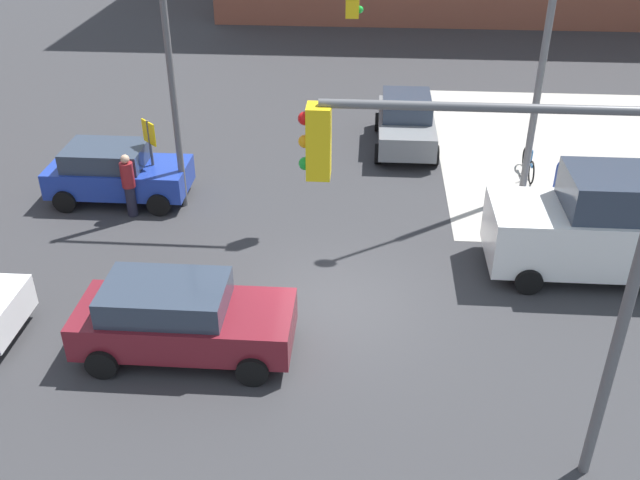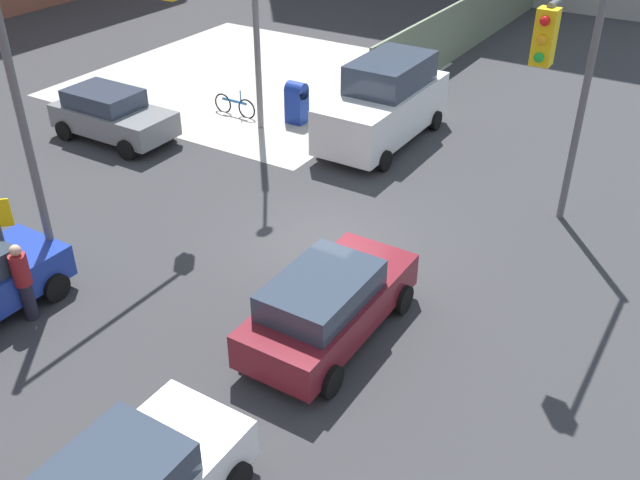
# 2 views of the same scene
# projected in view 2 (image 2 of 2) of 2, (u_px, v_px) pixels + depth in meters

# --- Properties ---
(ground_plane) EXTENTS (120.00, 120.00, 0.00)m
(ground_plane) POSITION_uv_depth(u_px,v_px,m) (326.00, 245.00, 17.68)
(ground_plane) COLOR #333335
(sidewalk_corner) EXTENTS (12.00, 12.00, 0.01)m
(sidewalk_corner) POSITION_uv_depth(u_px,v_px,m) (252.00, 78.00, 28.22)
(sidewalk_corner) COLOR #ADA89E
(sidewalk_corner) RESTS_ON ground
(construction_fence) EXTENTS (19.17, 0.12, 2.40)m
(construction_fence) POSITION_uv_depth(u_px,v_px,m) (475.00, 20.00, 31.16)
(construction_fence) COLOR slate
(construction_fence) RESTS_ON ground
(traffic_signal_nw_corner) EXTENTS (5.02, 0.36, 6.50)m
(traffic_signal_nw_corner) POSITION_uv_depth(u_px,v_px,m) (88.00, 61.00, 15.40)
(traffic_signal_nw_corner) COLOR #59595B
(traffic_signal_nw_corner) RESTS_ON ground
(traffic_signal_se_corner) EXTENTS (4.86, 0.36, 6.50)m
(traffic_signal_se_corner) POSITION_uv_depth(u_px,v_px,m) (573.00, 66.00, 15.15)
(traffic_signal_se_corner) COLOR #59595B
(traffic_signal_se_corner) RESTS_ON ground
(warning_sign_two_way) EXTENTS (0.48, 0.48, 2.40)m
(warning_sign_two_way) POSITION_uv_depth(u_px,v_px,m) (0.00, 230.00, 15.10)
(warning_sign_two_way) COLOR #4C4C4C
(warning_sign_two_way) RESTS_ON ground
(mailbox_blue) EXTENTS (0.56, 0.64, 1.43)m
(mailbox_blue) POSITION_uv_depth(u_px,v_px,m) (297.00, 101.00, 24.00)
(mailbox_blue) COLOR navy
(mailbox_blue) RESTS_ON ground
(sedan_maroon) EXTENTS (4.37, 2.02, 1.62)m
(sedan_maroon) POSITION_uv_depth(u_px,v_px,m) (328.00, 304.00, 14.23)
(sedan_maroon) COLOR maroon
(sedan_maroon) RESTS_ON ground
(hatchback_gray) EXTENTS (2.02, 4.07, 1.62)m
(hatchback_gray) POSITION_uv_depth(u_px,v_px,m) (112.00, 115.00, 22.77)
(hatchback_gray) COLOR slate
(hatchback_gray) RESTS_ON ground
(van_white_delivery) EXTENTS (5.40, 2.32, 2.62)m
(van_white_delivery) POSITION_uv_depth(u_px,v_px,m) (385.00, 103.00, 22.43)
(van_white_delivery) COLOR white
(van_white_delivery) RESTS_ON ground
(pedestrian_crossing) EXTENTS (0.36, 0.36, 1.82)m
(pedestrian_crossing) POSITION_uv_depth(u_px,v_px,m) (23.00, 281.00, 14.71)
(pedestrian_crossing) COLOR maroon
(pedestrian_crossing) RESTS_ON ground
(bicycle_leaning_on_fence) EXTENTS (0.05, 1.75, 0.97)m
(bicycle_leaning_on_fence) POSITION_uv_depth(u_px,v_px,m) (235.00, 106.00, 24.77)
(bicycle_leaning_on_fence) COLOR black
(bicycle_leaning_on_fence) RESTS_ON ground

